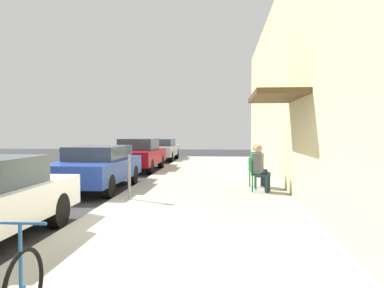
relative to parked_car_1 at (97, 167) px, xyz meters
name	(u,v)px	position (x,y,z in m)	size (l,w,h in m)	color
ground_plane	(80,224)	(1.10, -4.18, -0.70)	(60.00, 60.00, 0.00)	#2D2D30
sidewalk_slab	(203,203)	(3.35, -2.18, -0.64)	(4.50, 32.00, 0.12)	#9E9B93
building_facade	(306,70)	(5.75, -2.18, 2.49)	(1.40, 32.00, 6.39)	beige
parked_car_1	(97,167)	(0.00, 0.00, 0.00)	(1.80, 4.40, 1.33)	navy
parked_car_2	(139,154)	(0.00, 5.69, 0.04)	(1.80, 4.40, 1.45)	maroon
parked_car_3	(161,149)	(0.00, 11.80, -0.01)	(1.80, 4.40, 1.31)	#B7B7BC
parking_meter	(129,168)	(1.55, -2.13, 0.18)	(0.12, 0.10, 1.32)	slate
cafe_chair_0	(258,173)	(4.79, -0.66, -0.08)	(0.56, 0.56, 0.87)	#14592D
seated_patron_0	(260,166)	(4.84, -0.68, 0.11)	(0.51, 0.47, 1.29)	#232838
cafe_chair_1	(256,170)	(4.79, 0.15, -0.08)	(0.56, 0.56, 0.87)	#14592D
seated_patron_1	(258,164)	(4.84, 0.17, 0.11)	(0.51, 0.47, 1.29)	#232838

